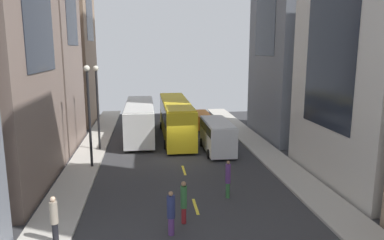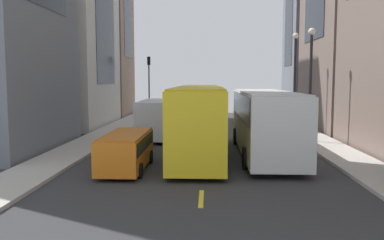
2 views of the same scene
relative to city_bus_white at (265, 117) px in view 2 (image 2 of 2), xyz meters
name	(u,v)px [view 2 (image 2 of 2)]	position (x,y,z in m)	size (l,w,h in m)	color
ground_plane	(205,136)	(3.15, -7.03, -2.01)	(40.63, 40.63, 0.00)	#333335
sidewalk_west	(308,136)	(-3.99, -7.03, -1.93)	(2.35, 44.00, 0.15)	#B2ADA3
sidewalk_east	(105,135)	(10.29, -7.03, -1.93)	(2.35, 44.00, 0.15)	#B2ADA3
lane_stripe_0	(207,112)	(3.15, -28.03, -2.00)	(0.16, 2.00, 0.01)	yellow
lane_stripe_1	(207,117)	(3.15, -22.03, -2.00)	(0.16, 2.00, 0.01)	yellow
lane_stripe_2	(206,123)	(3.15, -16.03, -2.00)	(0.16, 2.00, 0.01)	yellow
lane_stripe_3	(206,131)	(3.15, -10.03, -2.00)	(0.16, 2.00, 0.01)	yellow
lane_stripe_4	(205,143)	(3.15, -4.03, -2.00)	(0.16, 2.00, 0.01)	yellow
lane_stripe_5	(204,162)	(3.15, 1.97, -2.00)	(0.16, 2.00, 0.01)	yellow
lane_stripe_6	(201,198)	(3.15, 7.97, -2.00)	(0.16, 2.00, 0.01)	yellow
building_west_0	(325,2)	(-8.97, -22.10, 9.92)	(7.27, 7.13, 23.86)	slate
building_east_1	(58,32)	(15.71, -13.26, 5.96)	(8.16, 10.70, 15.94)	beige
city_bus_white	(265,117)	(0.00, 0.00, 0.00)	(2.80, 11.07, 3.35)	silver
streetcar_yellow	(199,114)	(3.42, -0.31, 0.12)	(2.70, 12.80, 3.59)	yellow
delivery_van_white	(157,116)	(6.40, -5.65, -0.49)	(2.25, 5.72, 2.58)	white
car_orange_0	(126,148)	(6.53, 3.75, -1.05)	(1.88, 4.75, 1.62)	orange
pedestrian_crossing_mid	(215,109)	(2.32, -17.84, -0.84)	(0.31, 0.31, 2.16)	maroon
pedestrian_waiting_curb	(184,111)	(5.14, -15.07, -0.82)	(0.30, 0.30, 2.21)	#336B38
pedestrian_crossing_near	(273,107)	(-3.42, -19.04, -0.76)	(0.34, 0.34, 2.06)	black
pedestrian_walking_far	(222,108)	(1.63, -18.87, -0.89)	(0.38, 0.38, 2.11)	#593372
traffic_light_near_corner	(149,75)	(9.52, -23.45, 2.50)	(0.32, 0.44, 6.31)	black
streetlamp_near	(295,72)	(-3.32, -8.71, 2.52)	(0.44, 0.44, 7.16)	black
streetlamp_far	(311,72)	(-3.32, -4.09, 2.40)	(0.44, 0.44, 6.93)	black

